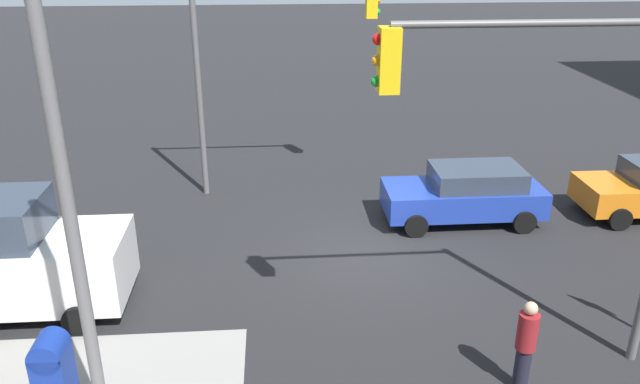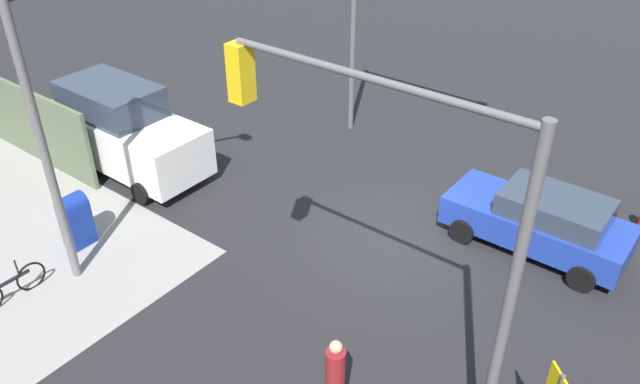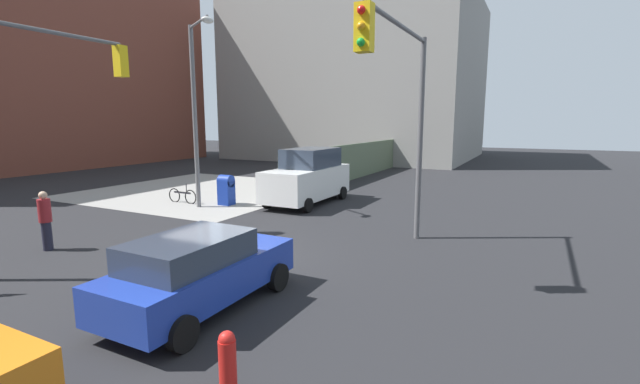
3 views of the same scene
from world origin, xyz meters
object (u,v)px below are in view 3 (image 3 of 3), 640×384
(street_lamp_corner, at_px, (196,103))
(bicycle_leaning_on_fence, at_px, (182,196))
(mailbox_blue, at_px, (226,189))
(coupe_blue, at_px, (199,270))
(traffic_signal_se_corner, at_px, (403,95))
(smokestack, at_px, (179,74))
(van_white_delivery, at_px, (308,177))
(fire_hydrant, at_px, (227,361))
(pedestrian_crossing, at_px, (45,220))
(traffic_signal_nw_corner, at_px, (30,94))

(street_lamp_corner, xyz_separation_m, bicycle_leaning_on_fence, (0.59, 1.71, -4.35))
(mailbox_blue, xyz_separation_m, coupe_blue, (-9.25, -6.88, 0.08))
(street_lamp_corner, bearing_deg, traffic_signal_se_corner, -104.55)
(smokestack, bearing_deg, traffic_signal_se_corner, -127.30)
(van_white_delivery, bearing_deg, fire_hydrant, -155.83)
(street_lamp_corner, relative_size, coupe_blue, 1.81)
(pedestrian_crossing, bearing_deg, coupe_blue, 6.95)
(fire_hydrant, relative_size, coupe_blue, 0.21)
(smokestack, distance_m, traffic_signal_se_corner, 43.63)
(bicycle_leaning_on_fence, bearing_deg, smokestack, 44.64)
(fire_hydrant, bearing_deg, traffic_signal_nw_corner, 73.69)
(mailbox_blue, bearing_deg, street_lamp_corner, 157.88)
(traffic_signal_se_corner, height_order, coupe_blue, traffic_signal_se_corner)
(coupe_blue, distance_m, pedestrian_crossing, 7.16)
(traffic_signal_nw_corner, bearing_deg, fire_hydrant, -106.31)
(traffic_signal_nw_corner, distance_m, fire_hydrant, 9.97)
(van_white_delivery, xyz_separation_m, bicycle_leaning_on_fence, (-2.77, 5.40, -0.93))
(pedestrian_crossing, distance_m, bicycle_leaning_on_fence, 7.88)
(smokestack, distance_m, van_white_delivery, 35.70)
(traffic_signal_se_corner, relative_size, coupe_blue, 1.47)
(bicycle_leaning_on_fence, bearing_deg, fire_hydrant, -132.93)
(fire_hydrant, bearing_deg, traffic_signal_se_corner, -2.32)
(smokestack, xyz_separation_m, bicycle_leaning_on_fence, (-23.10, -22.80, -9.06))
(pedestrian_crossing, xyz_separation_m, bicycle_leaning_on_fence, (7.60, 2.00, -0.61))
(street_lamp_corner, relative_size, fire_hydrant, 8.51)
(smokestack, relative_size, pedestrian_crossing, 10.29)
(traffic_signal_nw_corner, xyz_separation_m, mailbox_blue, (8.65, 0.50, -3.86))
(fire_hydrant, height_order, pedestrian_crossing, pedestrian_crossing)
(street_lamp_corner, bearing_deg, mailbox_blue, -22.12)
(fire_hydrant, xyz_separation_m, coupe_blue, (1.95, 2.32, 0.36))
(mailbox_blue, distance_m, pedestrian_crossing, 8.20)
(smokestack, distance_m, traffic_signal_nw_corner, 40.54)
(traffic_signal_nw_corner, height_order, traffic_signal_se_corner, same)
(coupe_blue, height_order, van_white_delivery, van_white_delivery)
(fire_hydrant, bearing_deg, pedestrian_crossing, 72.30)
(bicycle_leaning_on_fence, bearing_deg, van_white_delivery, -62.86)
(traffic_signal_se_corner, distance_m, bicycle_leaning_on_fence, 12.86)
(pedestrian_crossing, bearing_deg, traffic_signal_nw_corner, -17.56)
(van_white_delivery, relative_size, bicycle_leaning_on_fence, 3.09)
(mailbox_blue, bearing_deg, pedestrian_crossing, 178.60)
(traffic_signal_se_corner, xyz_separation_m, pedestrian_crossing, (-4.42, 9.70, -3.67))
(fire_hydrant, bearing_deg, street_lamp_corner, 44.06)
(traffic_signal_se_corner, xyz_separation_m, van_white_delivery, (5.95, 6.30, -3.35))
(coupe_blue, relative_size, pedestrian_crossing, 2.42)
(coupe_blue, xyz_separation_m, van_white_delivery, (11.42, 3.68, 0.44))
(traffic_signal_nw_corner, relative_size, fire_hydrant, 6.91)
(traffic_signal_se_corner, relative_size, bicycle_leaning_on_fence, 3.71)
(mailbox_blue, bearing_deg, traffic_signal_nw_corner, -176.69)
(street_lamp_corner, relative_size, van_white_delivery, 1.48)
(smokestack, xyz_separation_m, van_white_delivery, (-20.33, -28.20, -8.12))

